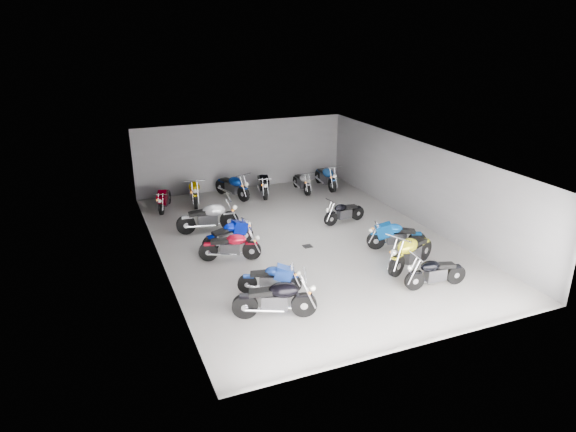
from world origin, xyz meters
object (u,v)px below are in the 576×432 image
Objects in this scene: drain_grate at (308,246)px; motorcycle_left_e at (229,235)px; motorcycle_left_a at (276,299)px; motorcycle_back_f at (326,177)px; motorcycle_left_d at (231,246)px; motorcycle_left_f at (208,218)px; motorcycle_right_a at (435,272)px; motorcycle_right_c at (396,236)px; motorcycle_right_e at (344,212)px; motorcycle_back_a at (164,199)px; motorcycle_back_b at (194,191)px; motorcycle_back_d at (263,184)px; motorcycle_back_c at (233,186)px; motorcycle_back_e at (302,182)px; motorcycle_right_b at (411,252)px; motorcycle_left_b at (270,279)px.

drain_grate is 2.81m from motorcycle_left_e.
motorcycle_back_f is (6.38, 9.90, -0.01)m from motorcycle_left_a.
motorcycle_left_f is at bearing -160.23° from motorcycle_left_d.
motorcycle_right_c is at bearing -3.79° from motorcycle_right_a.
motorcycle_right_c is 1.05× the size of motorcycle_right_e.
motorcycle_back_a is at bearing 124.53° from drain_grate.
motorcycle_back_b reaches higher than motorcycle_back_d.
motorcycle_left_e is 1.72m from motorcycle_left_f.
motorcycle_left_e is at bearing 16.08° from motorcycle_left_f.
motorcycle_left_f reaches higher than motorcycle_back_c.
motorcycle_left_e is 4.89m from motorcycle_right_e.
motorcycle_left_f reaches higher than motorcycle_back_d.
motorcycle_back_e is (1.88, -0.20, -0.06)m from motorcycle_back_d.
motorcycle_left_a is 0.98× the size of motorcycle_right_b.
motorcycle_back_e is at bearing 172.98° from motorcycle_left_b.
motorcycle_right_b reaches higher than motorcycle_left_d.
motorcycle_right_c is 0.92× the size of motorcycle_back_c.
motorcycle_right_b is 4.37m from motorcycle_right_e.
motorcycle_left_d is at bearing 50.08° from motorcycle_back_e.
motorcycle_right_c is 8.43m from motorcycle_back_c.
motorcycle_back_b is at bearing -160.88° from motorcycle_left_a.
motorcycle_right_c is 0.87× the size of motorcycle_back_f.
motorcycle_right_c reaches higher than motorcycle_right_a.
motorcycle_back_f reaches higher than motorcycle_back_e.
drain_grate is 0.17× the size of motorcycle_back_e.
motorcycle_left_f reaches higher than motorcycle_back_e.
motorcycle_left_b is 8.98m from motorcycle_back_c.
motorcycle_right_b is 1.04× the size of motorcycle_back_d.
motorcycle_back_d reaches higher than motorcycle_left_e.
motorcycle_left_d is at bearing 7.43° from motorcycle_left_f.
motorcycle_left_d is at bearing 45.08° from motorcycle_back_f.
motorcycle_left_e is 6.96m from motorcycle_back_e.
motorcycle_back_f is at bearing 151.21° from motorcycle_left_d.
drain_grate is 4.80m from motorcycle_left_a.
motorcycle_left_e is 0.83× the size of motorcycle_left_f.
motorcycle_left_f is 4.07m from motorcycle_back_c.
drain_grate is 3.98m from motorcycle_left_f.
motorcycle_left_a reaches higher than motorcycle_right_c.
motorcycle_left_b is at bearing 82.75° from motorcycle_back_d.
motorcycle_back_e is (5.09, 9.80, -0.09)m from motorcycle_left_a.
motorcycle_left_a is at bearing 118.57° from motorcycle_back_a.
motorcycle_back_b is 5.04m from motorcycle_back_e.
motorcycle_right_e is at bearing 83.83° from motorcycle_left_e.
motorcycle_left_a reaches higher than motorcycle_right_a.
motorcycle_back_a is (-1.63, 8.45, 0.02)m from motorcycle_left_b.
motorcycle_back_a is 1.39m from motorcycle_back_b.
motorcycle_left_b is at bearing 124.21° from motorcycle_right_e.
motorcycle_left_b is 0.84× the size of motorcycle_back_c.
motorcycle_left_e is 1.00× the size of motorcycle_right_c.
motorcycle_back_d is (2.87, 8.70, 0.07)m from motorcycle_left_b.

